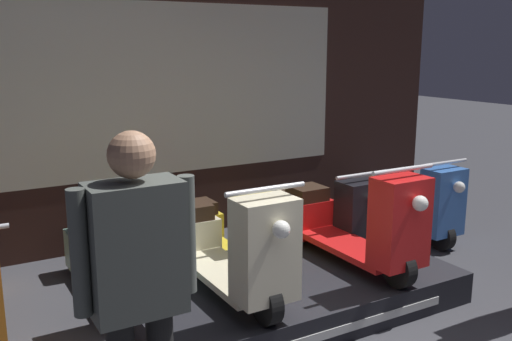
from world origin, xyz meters
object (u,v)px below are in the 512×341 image
at_px(scooter_backrow_2, 229,237).
at_px(person_left_browsing, 137,277).
at_px(scooter_backrow_4, 404,204).
at_px(scooter_backrow_1, 111,258).
at_px(scooter_display_left, 228,248).
at_px(scooter_display_right, 353,224).
at_px(scooter_backrow_3, 325,219).

distance_m(scooter_backrow_2, person_left_browsing, 2.44).
bearing_deg(scooter_backrow_4, scooter_backrow_1, 180.00).
xyz_separation_m(scooter_display_left, scooter_display_right, (1.13, 0.00, 0.00)).
bearing_deg(scooter_backrow_2, scooter_display_right, -51.28).
relative_size(scooter_backrow_1, scooter_backrow_4, 1.00).
bearing_deg(scooter_display_left, scooter_backrow_3, 29.73).
bearing_deg(scooter_display_right, scooter_backrow_4, 31.23).
relative_size(scooter_display_left, scooter_backrow_1, 1.00).
bearing_deg(scooter_display_left, scooter_display_right, 0.00).
height_order(scooter_display_right, scooter_backrow_4, scooter_display_right).
relative_size(scooter_backrow_3, person_left_browsing, 0.96).
bearing_deg(scooter_backrow_1, scooter_display_left, -55.02).
xyz_separation_m(scooter_backrow_1, scooter_backrow_2, (1.04, 0.00, 0.00)).
height_order(scooter_display_left, scooter_display_right, same).
bearing_deg(scooter_backrow_4, scooter_display_right, -148.77).
distance_m(scooter_display_right, scooter_backrow_3, 0.96).
bearing_deg(scooter_backrow_3, scooter_display_right, -112.96).
relative_size(scooter_backrow_4, person_left_browsing, 0.96).
height_order(scooter_backrow_4, person_left_browsing, person_left_browsing).
distance_m(scooter_display_left, scooter_backrow_4, 2.69).
distance_m(scooter_backrow_2, scooter_backrow_3, 1.04).
bearing_deg(scooter_display_left, scooter_backrow_1, 124.98).
xyz_separation_m(scooter_backrow_1, scooter_backrow_4, (3.13, 0.00, 0.00)).
bearing_deg(scooter_backrow_2, scooter_backrow_3, 0.00).
bearing_deg(scooter_backrow_3, scooter_display_left, -150.27).
bearing_deg(scooter_display_right, scooter_backrow_1, 153.74).
bearing_deg(scooter_backrow_2, scooter_backrow_1, 180.00).
height_order(scooter_backrow_3, person_left_browsing, person_left_browsing).
xyz_separation_m(scooter_backrow_3, person_left_browsing, (-2.48, -1.88, 0.62)).
height_order(scooter_backrow_1, scooter_backrow_2, same).
xyz_separation_m(scooter_display_right, scooter_backrow_3, (0.36, 0.85, -0.25)).
bearing_deg(scooter_display_right, person_left_browsing, -154.20).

